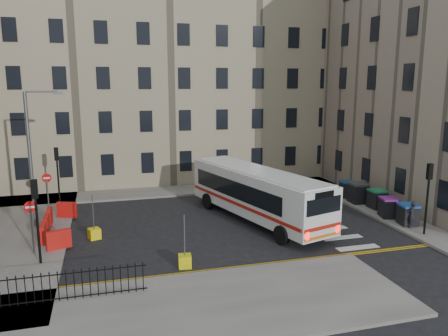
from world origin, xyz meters
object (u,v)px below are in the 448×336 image
wheelie_bin_e (348,189)px  wheelie_bin_b (388,207)px  wheelie_bin_a (408,214)px  streetlamp (30,158)px  bus (257,192)px  wheelie_bin_d (358,193)px  pedestrian (412,214)px  wheelie_bin_c (377,199)px  bollard_yellow (94,234)px  bollard_chevron (185,261)px

wheelie_bin_e → wheelie_bin_b: bearing=-102.3°
wheelie_bin_a → streetlamp: bearing=175.0°
streetlamp → bus: bearing=-8.9°
wheelie_bin_d → wheelie_bin_e: size_ratio=1.10×
wheelie_bin_a → wheelie_bin_b: size_ratio=0.95×
bus → pedestrian: 9.33m
wheelie_bin_c → bollard_yellow: size_ratio=2.14×
wheelie_bin_d → wheelie_bin_e: wheelie_bin_d is taller
wheelie_bin_a → bollard_yellow: 18.61m
wheelie_bin_d → bollard_yellow: 18.36m
streetlamp → bollard_yellow: size_ratio=13.57×
bollard_yellow → bollard_chevron: same height
wheelie_bin_d → bollard_chevron: bearing=-148.6°
bus → pedestrian: (8.27, -4.22, -0.90)m
bus → pedestrian: bus is taller
wheelie_bin_e → pedestrian: bearing=-101.7°
pedestrian → bollard_yellow: pedestrian is taller
bus → wheelie_bin_a: 9.27m
bus → bollard_yellow: (-9.93, -0.74, -1.56)m
wheelie_bin_c → bollard_yellow: 18.72m
wheelie_bin_a → wheelie_bin_d: size_ratio=0.91×
wheelie_bin_a → bus: bearing=166.3°
wheelie_bin_d → bollard_chevron: size_ratio=2.39×
bollard_chevron → bus: bearing=45.9°
bus → wheelie_bin_b: 8.56m
wheelie_bin_b → wheelie_bin_c: (0.53, 1.98, 0.00)m
wheelie_bin_a → wheelie_bin_c: bearing=94.6°
bollard_chevron → bollard_yellow: bearing=129.2°
bus → wheelie_bin_e: bus is taller
pedestrian → wheelie_bin_e: bearing=-129.7°
pedestrian → bollard_yellow: 18.55m
streetlamp → wheelie_bin_b: bearing=-10.9°
wheelie_bin_d → wheelie_bin_e: bearing=90.6°
wheelie_bin_c → wheelie_bin_a: bearing=-95.7°
wheelie_bin_a → wheelie_bin_c: size_ratio=1.02×
wheelie_bin_a → wheelie_bin_d: wheelie_bin_d is taller
wheelie_bin_e → pedestrian: (-0.07, -7.14, 0.18)m
streetlamp → wheelie_bin_c: (22.14, -2.17, -3.54)m
wheelie_bin_a → bollard_yellow: size_ratio=2.18×
bus → wheelie_bin_c: bearing=-16.6°
streetlamp → bus: size_ratio=0.67×
pedestrian → bollard_chevron: bearing=-32.3°
pedestrian → bollard_yellow: bearing=-50.0°
bus → wheelie_bin_d: bearing=-5.6°
wheelie_bin_d → wheelie_bin_e: (0.07, 1.39, -0.09)m
wheelie_bin_a → wheelie_bin_d: (-0.17, 5.20, 0.08)m
wheelie_bin_c → wheelie_bin_d: wheelie_bin_d is taller
wheelie_bin_d → wheelie_bin_a: bearing=-84.8°
wheelie_bin_b → bollard_yellow: bearing=-169.9°
wheelie_bin_a → pedestrian: pedestrian is taller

